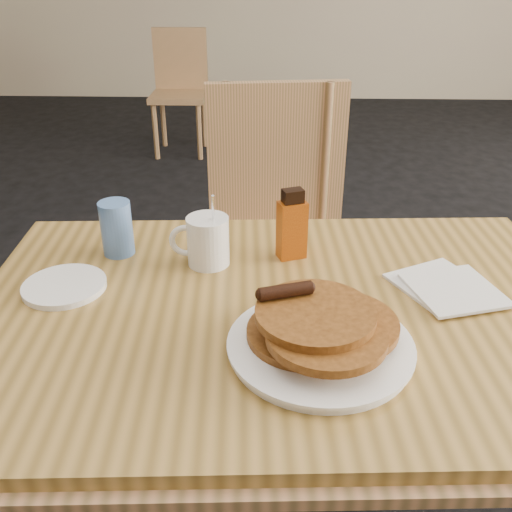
# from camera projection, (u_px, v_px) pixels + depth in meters

# --- Properties ---
(main_table) EXTENTS (1.24, 0.88, 0.75)m
(main_table) POSITION_uv_depth(u_px,v_px,m) (283.00, 325.00, 1.08)
(main_table) COLOR #AC813D
(main_table) RESTS_ON floor
(chair_main_far) EXTENTS (0.50, 0.50, 0.98)m
(chair_main_far) POSITION_uv_depth(u_px,v_px,m) (276.00, 215.00, 1.81)
(chair_main_far) COLOR tan
(chair_main_far) RESTS_ON floor
(chair_wall_extra) EXTENTS (0.39, 0.39, 0.86)m
(chair_wall_extra) POSITION_uv_depth(u_px,v_px,m) (180.00, 80.00, 4.12)
(chair_wall_extra) COLOR tan
(chair_wall_extra) RESTS_ON floor
(pancake_plate) EXTENTS (0.31, 0.31, 0.10)m
(pancake_plate) POSITION_uv_depth(u_px,v_px,m) (320.00, 336.00, 0.92)
(pancake_plate) COLOR white
(pancake_plate) RESTS_ON main_table
(coffee_mug) EXTENTS (0.13, 0.09, 0.16)m
(coffee_mug) POSITION_uv_depth(u_px,v_px,m) (207.00, 240.00, 1.18)
(coffee_mug) COLOR white
(coffee_mug) RESTS_ON main_table
(syrup_bottle) EXTENTS (0.07, 0.06, 0.15)m
(syrup_bottle) POSITION_uv_depth(u_px,v_px,m) (292.00, 226.00, 1.20)
(syrup_bottle) COLOR maroon
(syrup_bottle) RESTS_ON main_table
(napkin_stack) EXTENTS (0.23, 0.24, 0.01)m
(napkin_stack) POSITION_uv_depth(u_px,v_px,m) (447.00, 287.00, 1.10)
(napkin_stack) COLOR white
(napkin_stack) RESTS_ON main_table
(blue_tumbler) EXTENTS (0.08, 0.08, 0.12)m
(blue_tumbler) POSITION_uv_depth(u_px,v_px,m) (117.00, 228.00, 1.22)
(blue_tumbler) COLOR #517BBF
(blue_tumbler) RESTS_ON main_table
(side_saucer) EXTENTS (0.20, 0.20, 0.01)m
(side_saucer) POSITION_uv_depth(u_px,v_px,m) (64.00, 286.00, 1.11)
(side_saucer) COLOR white
(side_saucer) RESTS_ON main_table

